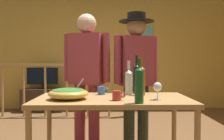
{
  "coord_description": "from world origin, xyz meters",
  "views": [
    {
      "loc": [
        0.1,
        -3.17,
        1.1
      ],
      "look_at": [
        0.14,
        -0.52,
        1.01
      ],
      "focal_mm": 40.95,
      "sensor_mm": 36.0,
      "label": 1
    }
  ],
  "objects_px": {
    "stair_railing": "(68,83)",
    "salad_bowl": "(68,93)",
    "framed_picture": "(143,39)",
    "wine_bottle_clear": "(129,81)",
    "tv_console": "(43,100)",
    "person_standing_right": "(136,71)",
    "serving_table": "(113,106)",
    "wine_bottle_dark": "(137,78)",
    "person_standing_left": "(87,72)",
    "wine_bottle_amber": "(142,80)",
    "wine_bottle_green": "(139,84)",
    "mug_blue": "(102,91)",
    "mug_red": "(117,96)",
    "wine_glass": "(158,88)",
    "flat_screen_tv": "(43,76)"
  },
  "relations": [
    {
      "from": "stair_railing",
      "to": "salad_bowl",
      "type": "xyz_separation_m",
      "value": [
        0.43,
        -2.83,
        0.15
      ]
    },
    {
      "from": "framed_picture",
      "to": "wine_bottle_clear",
      "type": "distance_m",
      "value": 3.51
    },
    {
      "from": "framed_picture",
      "to": "tv_console",
      "type": "bearing_deg",
      "value": -172.62
    },
    {
      "from": "tv_console",
      "to": "wine_bottle_clear",
      "type": "bearing_deg",
      "value": -62.22
    },
    {
      "from": "tv_console",
      "to": "person_standing_right",
      "type": "distance_m",
      "value": 3.26
    },
    {
      "from": "serving_table",
      "to": "wine_bottle_dark",
      "type": "bearing_deg",
      "value": 50.05
    },
    {
      "from": "wine_bottle_dark",
      "to": "person_standing_left",
      "type": "bearing_deg",
      "value": 147.22
    },
    {
      "from": "tv_console",
      "to": "wine_bottle_amber",
      "type": "distance_m",
      "value": 3.65
    },
    {
      "from": "framed_picture",
      "to": "wine_bottle_dark",
      "type": "bearing_deg",
      "value": -98.93
    },
    {
      "from": "stair_railing",
      "to": "tv_console",
      "type": "distance_m",
      "value": 0.95
    },
    {
      "from": "tv_console",
      "to": "salad_bowl",
      "type": "distance_m",
      "value": 3.6
    },
    {
      "from": "wine_bottle_green",
      "to": "mug_blue",
      "type": "relative_size",
      "value": 3.21
    },
    {
      "from": "tv_console",
      "to": "wine_bottle_amber",
      "type": "bearing_deg",
      "value": -60.67
    },
    {
      "from": "mug_blue",
      "to": "mug_red",
      "type": "relative_size",
      "value": 0.97
    },
    {
      "from": "stair_railing",
      "to": "mug_red",
      "type": "relative_size",
      "value": 30.53
    },
    {
      "from": "tv_console",
      "to": "person_standing_left",
      "type": "height_order",
      "value": "person_standing_left"
    },
    {
      "from": "wine_bottle_green",
      "to": "wine_bottle_dark",
      "type": "relative_size",
      "value": 0.9
    },
    {
      "from": "serving_table",
      "to": "person_standing_right",
      "type": "relative_size",
      "value": 0.84
    },
    {
      "from": "framed_picture",
      "to": "person_standing_right",
      "type": "xyz_separation_m",
      "value": [
        -0.48,
        -2.93,
        -0.62
      ]
    },
    {
      "from": "wine_bottle_green",
      "to": "wine_bottle_dark",
      "type": "height_order",
      "value": "wine_bottle_dark"
    },
    {
      "from": "stair_railing",
      "to": "tv_console",
      "type": "xyz_separation_m",
      "value": [
        -0.64,
        0.56,
        -0.42
      ]
    },
    {
      "from": "salad_bowl",
      "to": "wine_bottle_clear",
      "type": "bearing_deg",
      "value": 27.66
    },
    {
      "from": "tv_console",
      "to": "mug_red",
      "type": "xyz_separation_m",
      "value": [
        1.5,
        -3.46,
        0.56
      ]
    },
    {
      "from": "tv_console",
      "to": "serving_table",
      "type": "bearing_deg",
      "value": -66.01
    },
    {
      "from": "framed_picture",
      "to": "stair_railing",
      "type": "xyz_separation_m",
      "value": [
        -1.59,
        -0.85,
        -0.93
      ]
    },
    {
      "from": "mug_blue",
      "to": "person_standing_right",
      "type": "height_order",
      "value": "person_standing_right"
    },
    {
      "from": "wine_bottle_green",
      "to": "mug_red",
      "type": "xyz_separation_m",
      "value": [
        -0.17,
        0.15,
        -0.11
      ]
    },
    {
      "from": "wine_bottle_amber",
      "to": "serving_table",
      "type": "bearing_deg",
      "value": -148.95
    },
    {
      "from": "serving_table",
      "to": "wine_glass",
      "type": "height_order",
      "value": "wine_glass"
    },
    {
      "from": "person_standing_left",
      "to": "person_standing_right",
      "type": "bearing_deg",
      "value": -161.89
    },
    {
      "from": "tv_console",
      "to": "serving_table",
      "type": "relative_size",
      "value": 0.64
    },
    {
      "from": "wine_glass",
      "to": "mug_red",
      "type": "relative_size",
      "value": 1.35
    },
    {
      "from": "wine_bottle_clear",
      "to": "salad_bowl",
      "type": "bearing_deg",
      "value": -152.34
    },
    {
      "from": "serving_table",
      "to": "wine_bottle_clear",
      "type": "height_order",
      "value": "wine_bottle_clear"
    },
    {
      "from": "framed_picture",
      "to": "wine_glass",
      "type": "relative_size",
      "value": 4.02
    },
    {
      "from": "framed_picture",
      "to": "person_standing_right",
      "type": "height_order",
      "value": "framed_picture"
    },
    {
      "from": "wine_glass",
      "to": "wine_bottle_green",
      "type": "relative_size",
      "value": 0.43
    },
    {
      "from": "wine_bottle_clear",
      "to": "wine_bottle_dark",
      "type": "xyz_separation_m",
      "value": [
        0.09,
        0.1,
        0.03
      ]
    },
    {
      "from": "wine_bottle_amber",
      "to": "person_standing_left",
      "type": "relative_size",
      "value": 0.23
    },
    {
      "from": "framed_picture",
      "to": "wine_bottle_amber",
      "type": "xyz_separation_m",
      "value": [
        -0.48,
        -3.42,
        -0.69
      ]
    },
    {
      "from": "mug_red",
      "to": "person_standing_left",
      "type": "bearing_deg",
      "value": 111.58
    },
    {
      "from": "mug_blue",
      "to": "salad_bowl",
      "type": "bearing_deg",
      "value": -132.67
    },
    {
      "from": "mug_blue",
      "to": "flat_screen_tv",
      "type": "bearing_deg",
      "value": 114.06
    },
    {
      "from": "stair_railing",
      "to": "wine_glass",
      "type": "bearing_deg",
      "value": -67.17
    },
    {
      "from": "wine_glass",
      "to": "framed_picture",
      "type": "bearing_deg",
      "value": 84.11
    },
    {
      "from": "stair_railing",
      "to": "flat_screen_tv",
      "type": "relative_size",
      "value": 5.18
    },
    {
      "from": "framed_picture",
      "to": "wine_bottle_amber",
      "type": "distance_m",
      "value": 3.52
    },
    {
      "from": "serving_table",
      "to": "salad_bowl",
      "type": "relative_size",
      "value": 3.98
    },
    {
      "from": "tv_console",
      "to": "person_standing_right",
      "type": "xyz_separation_m",
      "value": [
        1.76,
        -2.64,
        0.74
      ]
    },
    {
      "from": "framed_picture",
      "to": "person_standing_right",
      "type": "relative_size",
      "value": 0.37
    }
  ]
}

